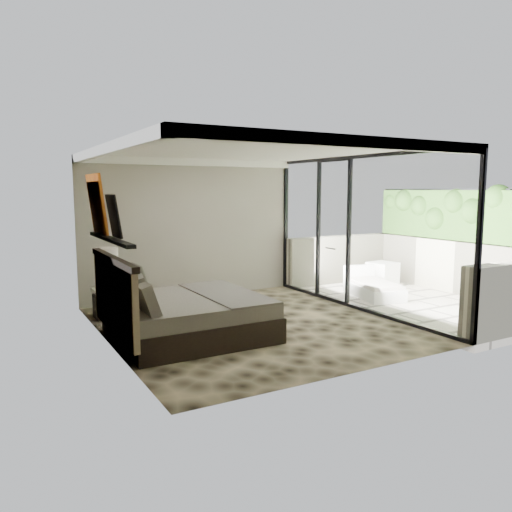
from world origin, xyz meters
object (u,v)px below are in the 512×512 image
bed (182,314)px  table_lamp (107,262)px  nightstand (107,304)px  lounger (373,288)px  ottoman (382,274)px

bed → table_lamp: bed is taller
nightstand → lounger: lounger is taller
ottoman → lounger: bearing=-142.9°
bed → table_lamp: size_ratio=3.20×
nightstand → table_lamp: 0.73m
nightstand → ottoman: size_ratio=0.83×
nightstand → ottoman: bearing=-2.3°
table_lamp → ottoman: bearing=-2.0°
table_lamp → bed: bearing=-68.2°
lounger → bed: bearing=-154.8°
table_lamp → lounger: 5.29m
bed → lounger: 4.54m
lounger → table_lamp: bearing=-175.1°
table_lamp → ottoman: size_ratio=1.25×
nightstand → lounger: size_ratio=0.29×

